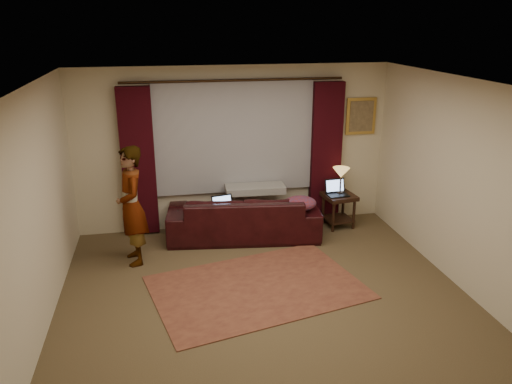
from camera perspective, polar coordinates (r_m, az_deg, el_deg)
floor at (r=6.21m, az=1.26°, el=-12.48°), size 5.00×5.00×0.01m
ceiling at (r=5.33m, az=1.46°, el=12.11°), size 5.00×5.00×0.02m
wall_back at (r=7.99m, az=-2.51°, el=5.00°), size 5.00×0.02×2.60m
wall_front at (r=3.50m, az=10.49°, el=-15.20°), size 5.00×0.02×2.60m
wall_left at (r=5.68m, az=-24.13°, el=-2.71°), size 0.02×5.00×2.60m
wall_right at (r=6.61m, az=23.01°, el=0.42°), size 0.02×5.00×2.60m
sheer_curtain at (r=7.88m, az=-2.46°, el=6.31°), size 2.50×0.05×1.80m
drape_left at (r=7.84m, az=-13.29°, el=3.31°), size 0.50×0.14×2.30m
drape_right at (r=8.27m, az=7.98°, el=4.46°), size 0.50×0.14×2.30m
curtain_rod at (r=7.69m, az=-2.50°, el=12.63°), size 0.04×0.04×3.40m
picture_frame at (r=8.43m, az=11.89°, el=8.49°), size 0.50×0.04×0.60m
sofa at (r=7.75m, az=-1.43°, el=-1.88°), size 2.45×1.29×0.94m
throw_blanket at (r=7.84m, az=-0.11°, el=2.13°), size 0.95×0.42×0.11m
clothing_pile at (r=7.64m, az=5.01°, el=-1.38°), size 0.58×0.48×0.22m
laptop_sofa at (r=7.55m, az=-3.61°, el=-1.53°), size 0.39×0.41×0.24m
area_rug at (r=6.49m, az=0.13°, el=-10.83°), size 2.90×2.25×0.01m
end_table at (r=8.31m, az=9.39°, el=-2.08°), size 0.54×0.54×0.56m
tiffany_lamp at (r=8.21m, az=9.65°, el=1.30°), size 0.31×0.31×0.43m
laptop_table at (r=8.13m, az=9.36°, el=0.43°), size 0.37×0.40×0.25m
person at (r=7.02m, az=-14.03°, el=-1.57°), size 0.58×0.58×1.67m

